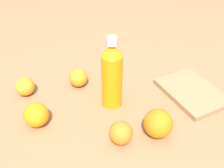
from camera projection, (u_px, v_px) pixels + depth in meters
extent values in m
plane|color=olive|center=(121.00, 113.00, 0.76)|extent=(2.40, 2.40, 0.00)
cylinder|color=orange|center=(112.00, 81.00, 0.75)|extent=(0.06, 0.06, 0.18)
cone|color=orange|center=(112.00, 50.00, 0.68)|extent=(0.06, 0.06, 0.04)
cylinder|color=white|center=(112.00, 41.00, 0.66)|extent=(0.03, 0.03, 0.02)
sphere|color=orange|center=(36.00, 115.00, 0.71)|extent=(0.07, 0.07, 0.07)
sphere|color=orange|center=(78.00, 78.00, 0.86)|extent=(0.07, 0.07, 0.07)
sphere|color=orange|center=(25.00, 86.00, 0.82)|extent=(0.06, 0.06, 0.06)
sphere|color=orange|center=(158.00, 123.00, 0.67)|extent=(0.08, 0.08, 0.08)
sphere|color=orange|center=(121.00, 133.00, 0.66)|extent=(0.07, 0.07, 0.07)
cube|color=#99724C|center=(192.00, 92.00, 0.83)|extent=(0.27, 0.24, 0.02)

